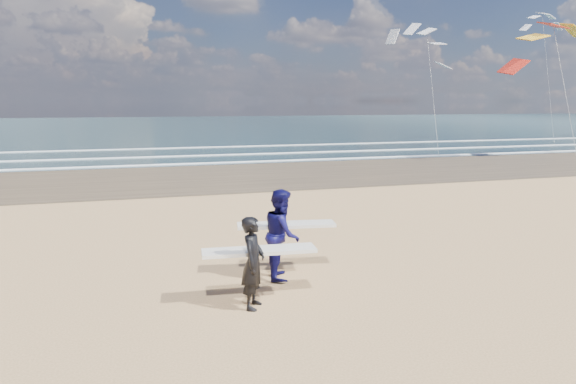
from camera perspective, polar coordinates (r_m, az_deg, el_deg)
name	(u,v)px	position (r m, az deg, el deg)	size (l,w,h in m)	color
wet_sand_strip	(495,163)	(34.68, 22.02, 2.98)	(220.00, 12.00, 0.01)	#483926
ocean	(273,125)	(83.82, -1.63, 7.44)	(220.00, 100.00, 0.02)	#172D32
foam_breakers	(412,148)	(42.99, 13.65, 4.72)	(220.00, 11.70, 0.05)	white
surfer_near	(254,261)	(9.71, -3.79, -7.64)	(2.24, 1.09, 1.76)	black
surfer_far	(282,233)	(11.25, -0.65, -4.61)	(2.26, 1.34, 1.98)	#0D0C43
kite_0	(560,63)	(36.84, 27.99, 12.51)	(7.53, 4.93, 10.04)	slate
kite_1	(431,77)	(40.26, 15.62, 12.24)	(5.73, 4.73, 10.18)	slate
kite_5	(547,69)	(57.06, 26.86, 12.05)	(4.61, 4.61, 13.32)	slate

